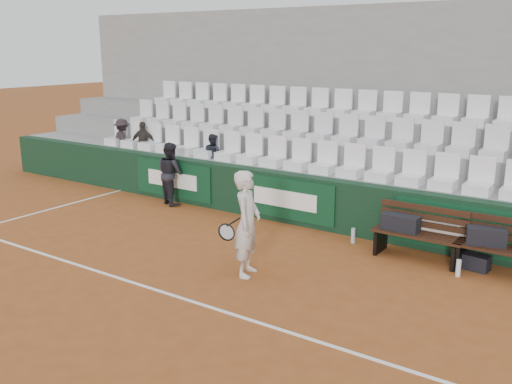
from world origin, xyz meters
name	(u,v)px	position (x,y,z in m)	size (l,w,h in m)	color
ground	(160,291)	(0.00, 0.00, 0.00)	(80.00, 80.00, 0.00)	brown
court_baseline	(160,291)	(0.00, 0.00, 0.00)	(18.00, 0.06, 0.01)	white
back_barrier	(301,200)	(0.07, 3.99, 0.50)	(18.00, 0.34, 1.00)	#10321C
grandstand_tier_front	(313,193)	(0.00, 4.62, 0.50)	(18.00, 0.95, 1.00)	gray
grandstand_tier_mid	(334,174)	(0.00, 5.58, 0.72)	(18.00, 0.95, 1.45)	gray
grandstand_tier_back	(353,157)	(0.00, 6.53, 0.95)	(18.00, 0.95, 1.90)	gray
grandstand_rear_wall	(366,102)	(0.00, 7.15, 2.20)	(18.00, 0.30, 4.40)	gray
seat_row_front	(310,156)	(0.00, 4.45, 1.31)	(11.90, 0.44, 0.63)	white
seat_row_mid	(332,128)	(0.00, 5.40, 1.77)	(11.90, 0.44, 0.63)	silver
seat_row_back	(352,104)	(0.00, 6.35, 2.21)	(11.90, 0.44, 0.63)	white
bench_left	(417,246)	(2.66, 3.39, 0.23)	(1.50, 0.56, 0.45)	#361C10
bench_right	(504,263)	(4.02, 3.42, 0.23)	(1.50, 0.56, 0.45)	#32190F
sports_bag_left	(401,223)	(2.35, 3.39, 0.58)	(0.63, 0.27, 0.27)	black
sports_bag_right	(486,236)	(3.71, 3.45, 0.59)	(0.59, 0.27, 0.27)	black
sports_bag_ground	(476,262)	(3.60, 3.46, 0.13)	(0.41, 0.25, 0.25)	black
water_bottle_near	(353,236)	(1.43, 3.54, 0.14)	(0.08, 0.08, 0.28)	#B1C2C9
water_bottle_far	(458,268)	(3.44, 3.02, 0.14)	(0.08, 0.08, 0.27)	silver
tennis_player	(247,224)	(0.68, 1.25, 0.83)	(0.78, 0.70, 1.66)	silver
ball_kid	(171,173)	(-3.11, 3.67, 0.70)	(0.68, 0.53, 1.41)	black
spectator_a	(122,123)	(-5.51, 4.50, 1.57)	(0.73, 0.42, 1.13)	black
spectator_b	(143,126)	(-4.76, 4.50, 1.56)	(0.65, 0.27, 1.11)	#2E2824
spectator_c	(213,136)	(-2.55, 4.50, 1.50)	(0.48, 0.38, 0.99)	#1D202B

